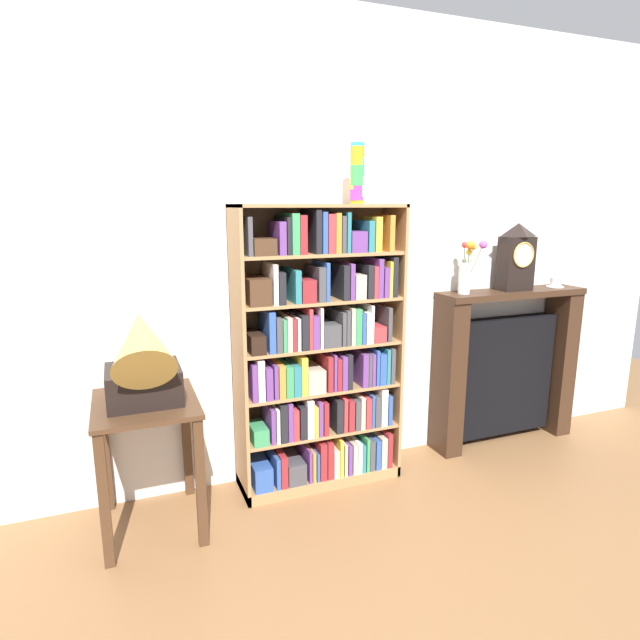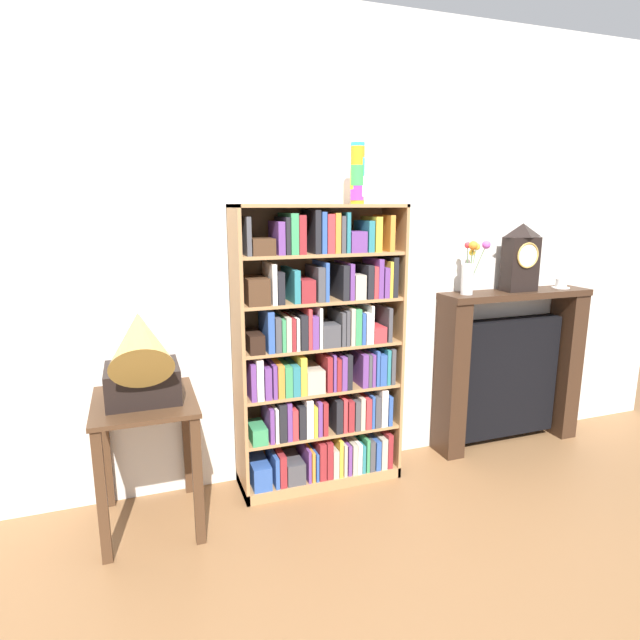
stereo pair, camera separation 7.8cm
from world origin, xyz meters
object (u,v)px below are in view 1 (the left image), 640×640
object	(u,v)px
cup_stack	(357,174)
fireplace_mantel	(504,368)
mantel_clock	(517,257)
side_table_left	(148,433)
teacup_with_saucer	(555,283)
flower_vase	(467,268)
gramophone	(143,360)
bookshelf	(320,360)

from	to	relation	value
cup_stack	fireplace_mantel	xyz separation A→B (m)	(1.14, 0.09, -1.21)
mantel_clock	side_table_left	bearing A→B (deg)	-176.16
cup_stack	fireplace_mantel	size ratio (longest dim) A/B	0.30
mantel_clock	teacup_with_saucer	world-z (taller)	mantel_clock
side_table_left	flower_vase	distance (m)	2.03
side_table_left	mantel_clock	bearing A→B (deg)	3.84
gramophone	teacup_with_saucer	xyz separation A→B (m)	(2.62, 0.23, 0.18)
bookshelf	teacup_with_saucer	size ratio (longest dim) A/B	13.22
gramophone	teacup_with_saucer	bearing A→B (deg)	5.02
fireplace_mantel	mantel_clock	distance (m)	0.73
gramophone	cup_stack	bearing A→B (deg)	7.81
mantel_clock	flower_vase	size ratio (longest dim) A/B	1.29
side_table_left	fireplace_mantel	world-z (taller)	fireplace_mantel
flower_vase	bookshelf	bearing A→B (deg)	-178.08
cup_stack	gramophone	bearing A→B (deg)	-172.19
side_table_left	teacup_with_saucer	xyz separation A→B (m)	(2.62, 0.16, 0.56)
mantel_clock	flower_vase	world-z (taller)	mantel_clock
bookshelf	teacup_with_saucer	distance (m)	1.72
mantel_clock	bookshelf	bearing A→B (deg)	-178.30
mantel_clock	flower_vase	bearing A→B (deg)	-178.89
cup_stack	mantel_clock	xyz separation A→B (m)	(1.15, 0.07, -0.48)
flower_vase	teacup_with_saucer	bearing A→B (deg)	0.79
bookshelf	cup_stack	size ratio (longest dim) A/B	5.09
bookshelf	cup_stack	world-z (taller)	cup_stack
side_table_left	gramophone	xyz separation A→B (m)	(0.00, -0.07, 0.39)
cup_stack	flower_vase	size ratio (longest dim) A/B	0.94
bookshelf	cup_stack	bearing A→B (deg)	-9.60
cup_stack	mantel_clock	distance (m)	1.25
side_table_left	fireplace_mantel	size ratio (longest dim) A/B	0.64
bookshelf	mantel_clock	bearing A→B (deg)	1.70
bookshelf	fireplace_mantel	distance (m)	1.35
flower_vase	fireplace_mantel	bearing A→B (deg)	4.51
mantel_clock	teacup_with_saucer	bearing A→B (deg)	0.43
fireplace_mantel	gramophone	bearing A→B (deg)	-173.73
side_table_left	teacup_with_saucer	world-z (taller)	teacup_with_saucer
flower_vase	gramophone	bearing A→B (deg)	-173.40
gramophone	mantel_clock	xyz separation A→B (m)	(2.28, 0.23, 0.36)
side_table_left	gramophone	world-z (taller)	gramophone
flower_vase	teacup_with_saucer	world-z (taller)	flower_vase
cup_stack	mantel_clock	bearing A→B (deg)	3.63
cup_stack	flower_vase	world-z (taller)	cup_stack
mantel_clock	flower_vase	distance (m)	0.38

